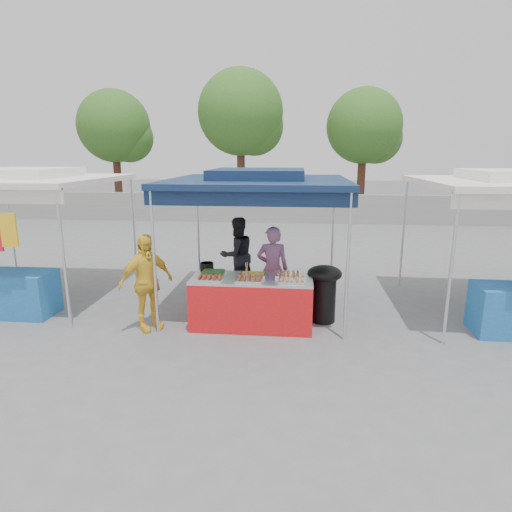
# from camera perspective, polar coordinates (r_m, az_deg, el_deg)

# --- Properties ---
(ground_plane) EXTENTS (80.00, 80.00, 0.00)m
(ground_plane) POSITION_cam_1_polar(r_m,az_deg,el_deg) (7.43, -0.47, -8.98)
(ground_plane) COLOR slate
(back_wall) EXTENTS (40.00, 0.25, 1.20)m
(back_wall) POSITION_cam_1_polar(r_m,az_deg,el_deg) (17.98, 3.32, 6.36)
(back_wall) COLOR gray
(back_wall) RESTS_ON ground_plane
(main_canopy) EXTENTS (3.20, 3.20, 2.57)m
(main_canopy) POSITION_cam_1_polar(r_m,az_deg,el_deg) (7.84, 0.27, 10.05)
(main_canopy) COLOR silver
(main_canopy) RESTS_ON ground_plane
(neighbor_stall_left) EXTENTS (3.20, 3.20, 2.57)m
(neighbor_stall_left) POSITION_cam_1_polar(r_m,az_deg,el_deg) (9.15, -29.37, 3.97)
(neighbor_stall_left) COLOR silver
(neighbor_stall_left) RESTS_ON ground_plane
(tree_0) EXTENTS (3.42, 3.34, 5.75)m
(tree_0) POSITION_cam_1_polar(r_m,az_deg,el_deg) (21.92, -17.96, 15.76)
(tree_0) COLOR #48281B
(tree_0) RESTS_ON ground_plane
(tree_1) EXTENTS (3.79, 3.78, 6.49)m
(tree_1) POSITION_cam_1_polar(r_m,az_deg,el_deg) (19.99, -1.61, 18.13)
(tree_1) COLOR #48281B
(tree_1) RESTS_ON ground_plane
(tree_2) EXTENTS (3.38, 3.29, 5.66)m
(tree_2) POSITION_cam_1_polar(r_m,az_deg,el_deg) (20.33, 14.59, 16.02)
(tree_2) COLOR #48281B
(tree_2) RESTS_ON ground_plane
(vendor_table) EXTENTS (2.00, 0.80, 0.85)m
(vendor_table) POSITION_cam_1_polar(r_m,az_deg,el_deg) (7.19, -0.56, -6.16)
(vendor_table) COLOR red
(vendor_table) RESTS_ON ground_plane
(food_tray_fl) EXTENTS (0.42, 0.30, 0.07)m
(food_tray_fl) POSITION_cam_1_polar(r_m,az_deg,el_deg) (6.92, -6.18, -3.03)
(food_tray_fl) COLOR silver
(food_tray_fl) RESTS_ON vendor_table
(food_tray_fm) EXTENTS (0.42, 0.30, 0.07)m
(food_tray_fm) POSITION_cam_1_polar(r_m,az_deg,el_deg) (6.82, -0.93, -3.20)
(food_tray_fm) COLOR silver
(food_tray_fm) RESTS_ON vendor_table
(food_tray_fr) EXTENTS (0.42, 0.30, 0.07)m
(food_tray_fr) POSITION_cam_1_polar(r_m,az_deg,el_deg) (6.80, 4.82, -3.30)
(food_tray_fr) COLOR silver
(food_tray_fr) RESTS_ON vendor_table
(food_tray_bl) EXTENTS (0.42, 0.30, 0.07)m
(food_tray_bl) POSITION_cam_1_polar(r_m,az_deg,el_deg) (7.24, -5.72, -2.26)
(food_tray_bl) COLOR silver
(food_tray_bl) RESTS_ON vendor_table
(food_tray_bm) EXTENTS (0.42, 0.30, 0.07)m
(food_tray_bm) POSITION_cam_1_polar(r_m,az_deg,el_deg) (7.11, -0.42, -2.48)
(food_tray_bm) COLOR silver
(food_tray_bm) RESTS_ON vendor_table
(food_tray_br) EXTENTS (0.42, 0.30, 0.07)m
(food_tray_br) POSITION_cam_1_polar(r_m,az_deg,el_deg) (7.09, 4.33, -2.56)
(food_tray_br) COLOR silver
(food_tray_br) RESTS_ON vendor_table
(cooking_pot) EXTENTS (0.24, 0.24, 0.14)m
(cooking_pot) POSITION_cam_1_polar(r_m,az_deg,el_deg) (7.52, -6.57, -1.41)
(cooking_pot) COLOR black
(cooking_pot) RESTS_ON vendor_table
(skewer_cup) EXTENTS (0.08, 0.08, 0.10)m
(skewer_cup) POSITION_cam_1_polar(r_m,az_deg,el_deg) (6.93, -1.29, -2.76)
(skewer_cup) COLOR silver
(skewer_cup) RESTS_ON vendor_table
(wok_burner) EXTENTS (0.59, 0.59, 1.00)m
(wok_burner) POSITION_cam_1_polar(r_m,az_deg,el_deg) (7.44, 9.06, -4.30)
(wok_burner) COLOR black
(wok_burner) RESTS_ON ground_plane
(crate_left) EXTENTS (0.44, 0.31, 0.26)m
(crate_left) POSITION_cam_1_polar(r_m,az_deg,el_deg) (7.81, -2.83, -6.82)
(crate_left) COLOR #1644B5
(crate_left) RESTS_ON ground_plane
(crate_right) EXTENTS (0.48, 0.33, 0.29)m
(crate_right) POSITION_cam_1_polar(r_m,az_deg,el_deg) (8.00, 1.42, -6.22)
(crate_right) COLOR #1644B5
(crate_right) RESTS_ON ground_plane
(crate_stacked) EXTENTS (0.45, 0.32, 0.27)m
(crate_stacked) POSITION_cam_1_polar(r_m,az_deg,el_deg) (7.91, 1.43, -4.32)
(crate_stacked) COLOR #1644B5
(crate_stacked) RESTS_ON crate_right
(vendor_woman) EXTENTS (0.59, 0.40, 1.58)m
(vendor_woman) POSITION_cam_1_polar(r_m,az_deg,el_deg) (7.80, 2.21, -1.75)
(vendor_woman) COLOR #99618F
(vendor_woman) RESTS_ON ground_plane
(helper_man) EXTENTS (0.97, 0.94, 1.58)m
(helper_man) POSITION_cam_1_polar(r_m,az_deg,el_deg) (8.89, -2.53, 0.15)
(helper_man) COLOR black
(helper_man) RESTS_ON ground_plane
(customer_person) EXTENTS (0.93, 0.95, 1.60)m
(customer_person) POSITION_cam_1_polar(r_m,az_deg,el_deg) (7.19, -14.43, -3.43)
(customer_person) COLOR yellow
(customer_person) RESTS_ON ground_plane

